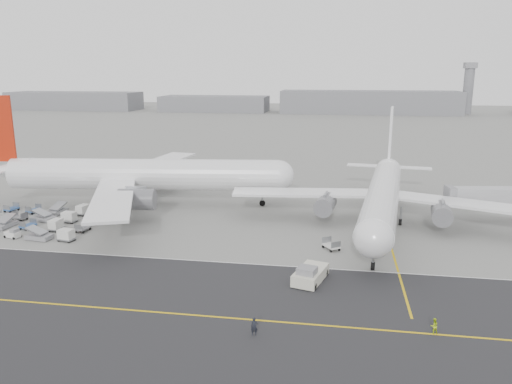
% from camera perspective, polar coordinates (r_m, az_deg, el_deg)
% --- Properties ---
extents(ground, '(700.00, 700.00, 0.00)m').
position_cam_1_polar(ground, '(74.51, -7.94, -7.07)').
color(ground, gray).
rests_on(ground, ground).
extents(taxiway, '(220.00, 59.00, 0.03)m').
position_cam_1_polar(taxiway, '(57.43, -8.41, -13.65)').
color(taxiway, '#2C2C2F').
rests_on(taxiway, ground).
extents(horizon_buildings, '(520.00, 28.00, 28.00)m').
position_cam_1_polar(horizon_buildings, '(327.60, 10.93, 8.85)').
color(horizon_buildings, gray).
rests_on(horizon_buildings, ground).
extents(control_tower, '(7.00, 7.00, 31.25)m').
position_cam_1_polar(control_tower, '(340.81, 23.10, 10.94)').
color(control_tower, gray).
rests_on(control_tower, ground).
extents(airliner_a, '(62.63, 61.62, 21.65)m').
position_cam_1_polar(airliner_a, '(101.89, -13.43, 1.98)').
color(airliner_a, white).
rests_on(airliner_a, ground).
extents(airliner_b, '(53.54, 54.45, 18.83)m').
position_cam_1_polar(airliner_b, '(89.21, 14.32, -0.24)').
color(airliner_b, white).
rests_on(airliner_b, ground).
extents(pushback_tug, '(4.65, 8.51, 2.40)m').
position_cam_1_polar(pushback_tug, '(64.80, 6.19, -9.34)').
color(pushback_tug, beige).
rests_on(pushback_tug, ground).
extents(jet_bridge, '(17.17, 5.66, 6.40)m').
position_cam_1_polar(jet_bridge, '(97.66, 25.52, -0.56)').
color(jet_bridge, gray).
rests_on(jet_bridge, ground).
extents(gse_cluster, '(29.78, 25.13, 1.99)m').
position_cam_1_polar(gse_cluster, '(95.55, -23.69, -3.44)').
color(gse_cluster, gray).
rests_on(gse_cluster, ground).
extents(stray_dolly, '(2.93, 3.20, 1.68)m').
position_cam_1_polar(stray_dolly, '(76.64, 8.57, -6.50)').
color(stray_dolly, silver).
rests_on(stray_dolly, ground).
extents(ground_crew_a, '(0.78, 0.58, 1.95)m').
position_cam_1_polar(ground_crew_a, '(52.41, -0.20, -15.14)').
color(ground_crew_a, black).
rests_on(ground_crew_a, ground).
extents(ground_crew_b, '(0.99, 0.89, 1.68)m').
position_cam_1_polar(ground_crew_b, '(55.90, 19.68, -14.20)').
color(ground_crew_b, '#AED018').
rests_on(ground_crew_b, ground).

